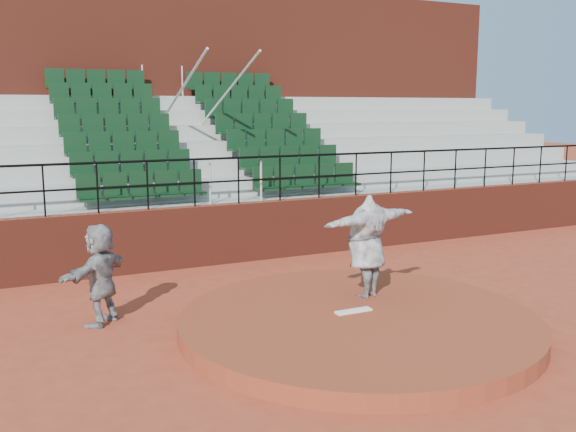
% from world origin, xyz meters
% --- Properties ---
extents(ground, '(90.00, 90.00, 0.00)m').
position_xyz_m(ground, '(0.00, 0.00, 0.00)').
color(ground, '#993822').
rests_on(ground, ground).
extents(pitchers_mound, '(5.50, 5.50, 0.25)m').
position_xyz_m(pitchers_mound, '(0.00, 0.00, 0.12)').
color(pitchers_mound, maroon).
rests_on(pitchers_mound, ground).
extents(pitching_rubber, '(0.60, 0.15, 0.03)m').
position_xyz_m(pitching_rubber, '(0.00, 0.15, 0.27)').
color(pitching_rubber, white).
rests_on(pitching_rubber, pitchers_mound).
extents(boundary_wall, '(24.00, 0.30, 1.30)m').
position_xyz_m(boundary_wall, '(0.00, 5.00, 0.65)').
color(boundary_wall, maroon).
rests_on(boundary_wall, ground).
extents(wall_railing, '(24.04, 0.05, 1.03)m').
position_xyz_m(wall_railing, '(0.00, 5.00, 2.03)').
color(wall_railing, black).
rests_on(wall_railing, boundary_wall).
extents(seating_deck, '(24.00, 5.97, 4.63)m').
position_xyz_m(seating_deck, '(0.00, 8.65, 1.43)').
color(seating_deck, '#989993').
rests_on(seating_deck, ground).
extents(press_box_facade, '(24.00, 3.00, 7.10)m').
position_xyz_m(press_box_facade, '(0.00, 12.60, 3.55)').
color(press_box_facade, maroon).
rests_on(press_box_facade, ground).
extents(pitcher, '(2.19, 1.13, 1.72)m').
position_xyz_m(pitcher, '(0.63, 0.78, 1.11)').
color(pitcher, black).
rests_on(pitcher, pitchers_mound).
extents(fielder, '(1.40, 1.38, 1.61)m').
position_xyz_m(fielder, '(-3.49, 2.04, 0.80)').
color(fielder, black).
rests_on(fielder, ground).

